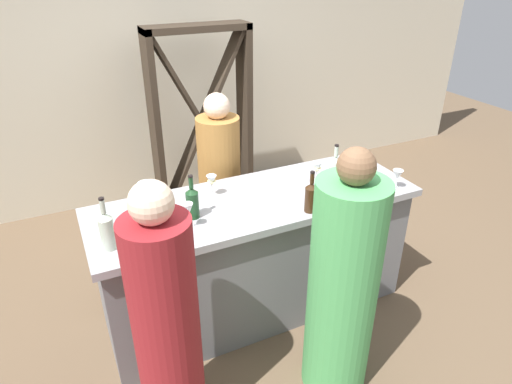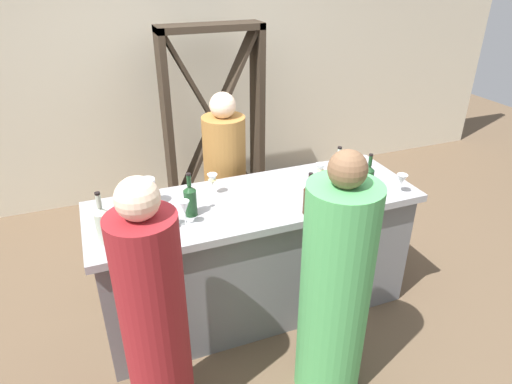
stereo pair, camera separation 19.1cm
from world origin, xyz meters
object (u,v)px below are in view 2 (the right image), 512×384
Objects in this scene: wine_glass_far_left at (320,170)px; wine_glass_far_center at (212,180)px; wine_glass_near_center at (184,208)px; person_center_guest at (155,322)px; water_pitcher at (148,192)px; person_right_guest at (226,190)px; wine_bottle_leftmost_clear_pale at (103,224)px; wine_glass_near_left at (402,180)px; wine_bottle_center_olive_green at (190,200)px; wine_bottle_second_right_amber_brown at (309,198)px; wine_bottle_second_left_olive_green at (139,224)px; person_left_guest at (335,292)px; wine_glass_near_right at (166,213)px; wine_bottle_rightmost_clear_pale at (338,172)px; wine_rack at (214,122)px; wine_bottle_far_right_olive_green at (368,179)px.

wine_glass_far_center is at bearing 170.18° from wine_glass_far_left.
person_center_guest reaches higher than wine_glass_near_center.
person_right_guest is (0.66, 0.46, -0.33)m from water_pitcher.
wine_glass_near_left is (1.91, -0.11, -0.02)m from wine_bottle_leftmost_clear_pale.
person_right_guest is at bearing 57.56° from wine_bottle_center_olive_green.
wine_bottle_second_right_amber_brown is at bearing 33.30° from person_right_guest.
wine_bottle_second_left_olive_green is at bearing 177.60° from wine_glass_near_left.
person_center_guest is (-1.05, -0.37, -0.33)m from wine_bottle_second_right_amber_brown.
wine_glass_far_left is 0.96m from person_left_guest.
wine_glass_near_right is 1.02× the size of wine_glass_far_center.
wine_glass_near_center is (-0.75, 0.13, 0.01)m from wine_bottle_second_right_amber_brown.
wine_glass_near_center is 1.12× the size of wine_glass_far_center.
person_left_guest is at bearing -99.38° from wine_bottle_second_right_amber_brown.
wine_glass_near_center reaches higher than wine_glass_near_left.
wine_bottle_rightmost_clear_pale is (1.56, 0.12, -0.01)m from wine_bottle_leftmost_clear_pale.
wine_glass_far_left reaches higher than wine_glass_far_center.
person_right_guest is (0.61, 0.79, -0.35)m from wine_glass_near_right.
wine_bottle_center_olive_green is at bearing 170.50° from wine_glass_near_left.
wine_bottle_leftmost_clear_pale is 0.54m from wine_bottle_center_olive_green.
wine_glass_near_center is at bearing -23.97° from person_center_guest.
wine_bottle_rightmost_clear_pale is (0.39, -1.69, 0.13)m from wine_rack.
wine_glass_far_center is at bearing 1.01° from person_left_guest.
person_center_guest is at bearing -71.54° from wine_bottle_leftmost_clear_pale.
wine_glass_far_left is 0.10× the size of person_right_guest.
wine_glass_far_center is at bearing -27.55° from person_center_guest.
wine_bottle_second_left_olive_green is at bearing -154.48° from wine_bottle_center_olive_green.
wine_bottle_far_right_olive_green is at bearing -46.98° from wine_bottle_rightmost_clear_pale.
wine_glass_far_left is (0.25, 0.33, 0.00)m from wine_bottle_second_right_amber_brown.
wine_glass_near_center is at bearing -168.95° from wine_glass_far_left.
wine_glass_near_right is 0.63m from person_center_guest.
wine_bottle_far_right_olive_green is 1.85× the size of wine_glass_far_left.
wine_bottle_rightmost_clear_pale is 1.04× the size of wine_bottle_far_right_olive_green.
wine_glass_far_left reaches higher than wine_glass_near_right.
wine_bottle_rightmost_clear_pale is at bearing 5.31° from wine_glass_near_right.
wine_glass_far_center is (0.20, 0.21, -0.00)m from wine_bottle_center_olive_green.
wine_glass_far_left is (-0.09, 0.08, -0.00)m from wine_bottle_rightmost_clear_pale.
wine_glass_far_left is (-0.24, 0.24, 0.00)m from wine_bottle_far_right_olive_green.
person_center_guest reaches higher than wine_bottle_far_right_olive_green.
wine_rack is 10.95× the size of wine_glass_near_center.
wine_bottle_leftmost_clear_pale is at bearing 179.01° from wine_bottle_far_right_olive_green.
wine_glass_far_left is at bearing -6.82° from water_pitcher.
wine_glass_near_center is at bearing -111.43° from wine_rack.
person_left_guest is (-0.78, -0.52, -0.31)m from wine_glass_near_left.
person_left_guest reaches higher than wine_bottle_center_olive_green.
wine_rack reaches higher than person_right_guest.
person_center_guest reaches higher than wine_glass_far_left.
person_center_guest reaches higher than wine_glass_near_left.
person_right_guest reaches higher than wine_bottle_center_olive_green.
wine_bottle_second_left_olive_green is 0.18× the size of person_right_guest.
person_center_guest is at bearing -151.89° from wine_glass_far_left.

